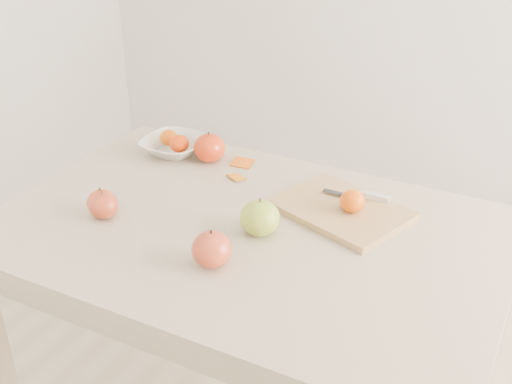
% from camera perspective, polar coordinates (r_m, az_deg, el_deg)
% --- Properties ---
extents(table, '(1.20, 0.80, 0.75)m').
position_cam_1_polar(table, '(1.58, -0.84, -6.19)').
color(table, '#C2AE93').
rests_on(table, ground).
extents(cutting_board, '(0.36, 0.31, 0.02)m').
position_cam_1_polar(cutting_board, '(1.59, 7.58, -1.58)').
color(cutting_board, tan).
rests_on(cutting_board, table).
extents(board_tangerine, '(0.06, 0.06, 0.05)m').
position_cam_1_polar(board_tangerine, '(1.56, 8.57, -0.82)').
color(board_tangerine, '#E64908').
rests_on(board_tangerine, cutting_board).
extents(fruit_bowl, '(0.18, 0.18, 0.05)m').
position_cam_1_polar(fruit_bowl, '(1.90, -7.29, 4.07)').
color(fruit_bowl, white).
rests_on(fruit_bowl, table).
extents(bowl_tangerine_near, '(0.05, 0.05, 0.05)m').
position_cam_1_polar(bowl_tangerine_near, '(1.92, -7.78, 4.81)').
color(bowl_tangerine_near, orange).
rests_on(bowl_tangerine_near, fruit_bowl).
extents(bowl_tangerine_far, '(0.06, 0.06, 0.05)m').
position_cam_1_polar(bowl_tangerine_far, '(1.87, -6.82, 4.30)').
color(bowl_tangerine_far, '#D13A07').
rests_on(bowl_tangerine_far, fruit_bowl).
extents(orange_peel_a, '(0.06, 0.05, 0.01)m').
position_cam_1_polar(orange_peel_a, '(1.82, -1.24, 2.49)').
color(orange_peel_a, '#D95C0F').
rests_on(orange_peel_a, table).
extents(orange_peel_b, '(0.06, 0.05, 0.01)m').
position_cam_1_polar(orange_peel_b, '(1.75, -1.78, 1.27)').
color(orange_peel_b, orange).
rests_on(orange_peel_b, table).
extents(paring_knife, '(0.17, 0.05, 0.01)m').
position_cam_1_polar(paring_knife, '(1.63, 10.03, -0.36)').
color(paring_knife, silver).
rests_on(paring_knife, cutting_board).
extents(apple_green, '(0.09, 0.09, 0.08)m').
position_cam_1_polar(apple_green, '(1.48, 0.34, -2.32)').
color(apple_green, olive).
rests_on(apple_green, table).
extents(apple_red_b, '(0.07, 0.07, 0.06)m').
position_cam_1_polar(apple_red_b, '(1.60, -13.56, -0.91)').
color(apple_red_b, maroon).
rests_on(apple_red_b, table).
extents(apple_red_d, '(0.07, 0.07, 0.06)m').
position_cam_1_polar(apple_red_d, '(1.59, -13.41, -1.18)').
color(apple_red_d, maroon).
rests_on(apple_red_d, table).
extents(apple_red_a, '(0.09, 0.09, 0.08)m').
position_cam_1_polar(apple_red_a, '(1.84, -4.16, 3.94)').
color(apple_red_a, '#A71202').
rests_on(apple_red_a, table).
extents(apple_red_c, '(0.09, 0.09, 0.08)m').
position_cam_1_polar(apple_red_c, '(1.37, -3.95, -5.10)').
color(apple_red_c, maroon).
rests_on(apple_red_c, table).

